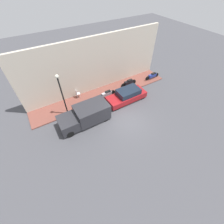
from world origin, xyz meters
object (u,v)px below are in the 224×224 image
(motorcycle_blue, at_px, (152,76))
(parked_car, at_px, (127,95))
(motorcycle_black, at_px, (129,83))
(streetlamp, at_px, (61,91))
(delivery_van, at_px, (85,115))
(scooter_silver, at_px, (107,94))
(cafe_chair, at_px, (77,93))

(motorcycle_blue, bearing_deg, parked_car, 108.26)
(motorcycle_black, relative_size, streetlamp, 0.49)
(parked_car, distance_m, motorcycle_black, 2.41)
(delivery_van, xyz_separation_m, streetlamp, (1.83, 1.12, 1.99))
(streetlamp, bearing_deg, parked_car, -101.46)
(streetlamp, bearing_deg, delivery_van, -148.64)
(scooter_silver, bearing_deg, parked_car, -130.39)
(delivery_van, height_order, motorcycle_blue, delivery_van)
(parked_car, xyz_separation_m, motorcycle_black, (1.84, -1.55, -0.06))
(streetlamp, bearing_deg, motorcycle_black, -85.59)
(parked_car, relative_size, motorcycle_black, 2.04)
(parked_car, bearing_deg, streetlamp, 78.54)
(motorcycle_black, height_order, motorcycle_blue, motorcycle_black)
(scooter_silver, bearing_deg, motorcycle_black, -82.21)
(scooter_silver, height_order, streetlamp, streetlamp)
(cafe_chair, bearing_deg, delivery_van, 169.44)
(cafe_chair, bearing_deg, motorcycle_blue, -98.15)
(streetlamp, bearing_deg, scooter_silver, -88.01)
(delivery_van, relative_size, streetlamp, 1.05)
(parked_car, relative_size, motorcycle_blue, 2.07)
(scooter_silver, bearing_deg, cafe_chair, 59.00)
(delivery_van, distance_m, scooter_silver, 3.95)
(motorcycle_blue, bearing_deg, cafe_chair, 81.85)
(parked_car, xyz_separation_m, cafe_chair, (3.04, 4.37, 0.03))
(scooter_silver, height_order, motorcycle_blue, scooter_silver)
(motorcycle_blue, height_order, streetlamp, streetlamp)
(delivery_van, distance_m, cafe_chair, 3.69)
(delivery_van, xyz_separation_m, scooter_silver, (1.99, -3.39, -0.32))
(scooter_silver, xyz_separation_m, motorcycle_blue, (0.28, -6.75, -0.04))
(parked_car, xyz_separation_m, motorcycle_blue, (1.68, -5.10, -0.14))
(motorcycle_black, height_order, scooter_silver, motorcycle_black)
(parked_car, height_order, streetlamp, streetlamp)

